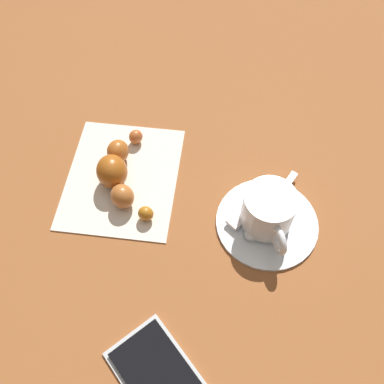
% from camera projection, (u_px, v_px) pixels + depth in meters
% --- Properties ---
extents(ground_plane, '(1.80, 1.80, 0.00)m').
position_uv_depth(ground_plane, '(201.00, 203.00, 0.58)').
color(ground_plane, brown).
extents(saucer, '(0.13, 0.13, 0.01)m').
position_uv_depth(saucer, '(267.00, 221.00, 0.56)').
color(saucer, silver).
rests_on(saucer, ground).
extents(espresso_cup, '(0.07, 0.08, 0.05)m').
position_uv_depth(espresso_cup, '(268.00, 213.00, 0.53)').
color(espresso_cup, silver).
rests_on(espresso_cup, saucer).
extents(teaspoon, '(0.05, 0.12, 0.01)m').
position_uv_depth(teaspoon, '(264.00, 216.00, 0.55)').
color(teaspoon, silver).
rests_on(teaspoon, saucer).
extents(sugar_packet, '(0.05, 0.07, 0.01)m').
position_uv_depth(sugar_packet, '(249.00, 209.00, 0.56)').
color(sugar_packet, white).
rests_on(sugar_packet, saucer).
extents(napkin, '(0.19, 0.21, 0.00)m').
position_uv_depth(napkin, '(121.00, 179.00, 0.60)').
color(napkin, silver).
rests_on(napkin, ground).
extents(croissant, '(0.10, 0.14, 0.05)m').
position_uv_depth(croissant, '(118.00, 172.00, 0.58)').
color(croissant, '#B25929').
rests_on(croissant, napkin).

